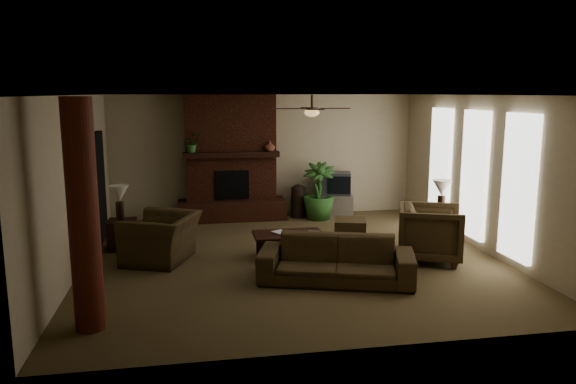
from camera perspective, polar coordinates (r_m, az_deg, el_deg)
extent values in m
plane|color=brown|center=(9.61, 0.42, -6.89)|extent=(7.00, 7.00, 0.00)
plane|color=silver|center=(9.18, 0.45, 10.05)|extent=(7.00, 7.00, 0.00)
plane|color=tan|center=(12.72, -2.46, 3.79)|extent=(7.00, 0.00, 7.00)
plane|color=tan|center=(5.95, 6.63, -3.78)|extent=(7.00, 0.00, 7.00)
plane|color=tan|center=(9.32, -21.24, 0.70)|extent=(0.00, 7.00, 7.00)
plane|color=tan|center=(10.50, 19.57, 1.83)|extent=(0.00, 7.00, 7.00)
cube|color=#492113|center=(12.39, -5.98, 3.57)|extent=(2.00, 0.50, 2.80)
cube|color=#492113|center=(12.48, -5.85, -1.84)|extent=(2.40, 0.70, 0.45)
cube|color=black|center=(12.21, -5.84, 0.73)|extent=(0.75, 0.04, 0.65)
cube|color=black|center=(12.10, -5.89, 3.89)|extent=(2.10, 0.28, 0.12)
cube|color=white|center=(11.89, 15.56, 2.73)|extent=(0.08, 0.85, 2.35)
cube|color=white|center=(10.66, 18.79, 1.72)|extent=(0.08, 0.85, 2.35)
cube|color=white|center=(9.47, 22.84, 0.44)|extent=(0.08, 0.85, 2.35)
cylinder|color=maroon|center=(6.89, -20.50, -2.42)|extent=(0.36, 0.36, 2.80)
cube|color=black|center=(11.11, -19.09, 0.46)|extent=(0.10, 1.00, 2.10)
cylinder|color=black|center=(9.55, 2.50, 9.33)|extent=(0.04, 0.04, 0.24)
cylinder|color=black|center=(9.56, 2.50, 8.61)|extent=(0.20, 0.20, 0.06)
ellipsoid|color=#F2BF72|center=(9.56, 2.49, 8.26)|extent=(0.26, 0.26, 0.14)
cube|color=black|center=(9.65, 4.84, 8.66)|extent=(0.55, 0.12, 0.01)
cube|color=black|center=(9.48, 0.11, 8.67)|extent=(0.55, 0.12, 0.01)
cube|color=black|center=(9.95, 1.99, 8.74)|extent=(0.12, 0.55, 0.01)
cube|color=black|center=(9.17, 3.05, 8.60)|extent=(0.12, 0.55, 0.01)
imported|color=#40311B|center=(8.38, 5.04, -6.28)|extent=(2.42, 1.35, 0.91)
imported|color=#40311B|center=(9.57, -13.08, -3.90)|extent=(1.19, 1.43, 1.07)
imported|color=#40311B|center=(9.66, 14.60, -3.89)|extent=(1.27, 1.30, 1.05)
cube|color=black|center=(9.56, 0.05, -4.48)|extent=(1.20, 0.70, 0.06)
cube|color=black|center=(9.31, -2.73, -6.28)|extent=(0.07, 0.07, 0.37)
cube|color=black|center=(9.49, 3.31, -5.97)|extent=(0.07, 0.07, 0.37)
cube|color=black|center=(9.79, -3.11, -5.45)|extent=(0.07, 0.07, 0.37)
cube|color=black|center=(9.95, 2.64, -5.18)|extent=(0.07, 0.07, 0.37)
cube|color=#40311B|center=(10.82, 6.47, -3.89)|extent=(0.74, 0.74, 0.40)
cube|color=#BEBEC0|center=(12.87, 4.78, -1.34)|extent=(0.91, 0.61, 0.50)
cube|color=#3C3B3E|center=(12.79, 5.04, 0.90)|extent=(0.75, 0.65, 0.52)
cube|color=black|center=(12.53, 5.35, 0.71)|extent=(0.51, 0.16, 0.40)
cylinder|color=black|center=(12.66, 1.08, -1.04)|extent=(0.34, 0.34, 0.70)
sphere|color=black|center=(12.61, 1.09, 0.07)|extent=(0.34, 0.34, 0.34)
imported|color=#2F5E25|center=(12.45, 3.16, -1.20)|extent=(1.07, 1.45, 0.72)
cube|color=black|center=(10.52, -16.83, -4.26)|extent=(0.50, 0.50, 0.55)
cylinder|color=black|center=(10.36, -17.07, -1.93)|extent=(0.15, 0.15, 0.35)
cone|color=beige|center=(10.30, -17.17, -0.17)|extent=(0.39, 0.39, 0.30)
cube|color=black|center=(10.96, 15.48, -3.62)|extent=(0.50, 0.50, 0.55)
cylinder|color=black|center=(10.91, 15.64, -1.26)|extent=(0.14, 0.14, 0.35)
cone|color=beige|center=(10.85, 15.72, 0.42)|extent=(0.37, 0.37, 0.30)
imported|color=#2F5E25|center=(12.04, -9.98, 4.83)|extent=(0.47, 0.50, 0.33)
imported|color=brown|center=(12.15, -1.88, 4.77)|extent=(0.28, 0.29, 0.22)
imported|color=#999999|center=(9.45, -1.28, -3.57)|extent=(0.20, 0.13, 0.29)
imported|color=#999999|center=(9.48, 1.97, -3.52)|extent=(0.21, 0.10, 0.29)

